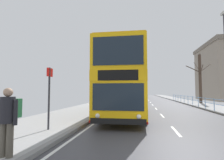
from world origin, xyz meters
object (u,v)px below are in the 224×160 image
object	(u,v)px
double_decker_bus_main	(126,83)
pedestrian_with_backpack	(8,116)
bus_stop_sign_near	(49,91)
bare_tree_far_00	(200,78)

from	to	relation	value
double_decker_bus_main	pedestrian_with_backpack	xyz separation A→B (m)	(-2.19, -8.54, -1.19)
double_decker_bus_main	bus_stop_sign_near	size ratio (longest dim) A/B	3.96
bus_stop_sign_near	bare_tree_far_00	size ratio (longest dim) A/B	0.38
pedestrian_with_backpack	bare_tree_far_00	size ratio (longest dim) A/B	0.24
bare_tree_far_00	bus_stop_sign_near	bearing A→B (deg)	-122.95
bus_stop_sign_near	double_decker_bus_main	bearing A→B (deg)	63.80
pedestrian_with_backpack	bare_tree_far_00	distance (m)	23.98
double_decker_bus_main	bus_stop_sign_near	distance (m)	6.28
double_decker_bus_main	bare_tree_far_00	world-z (taller)	bare_tree_far_00
double_decker_bus_main	bus_stop_sign_near	bearing A→B (deg)	-116.20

